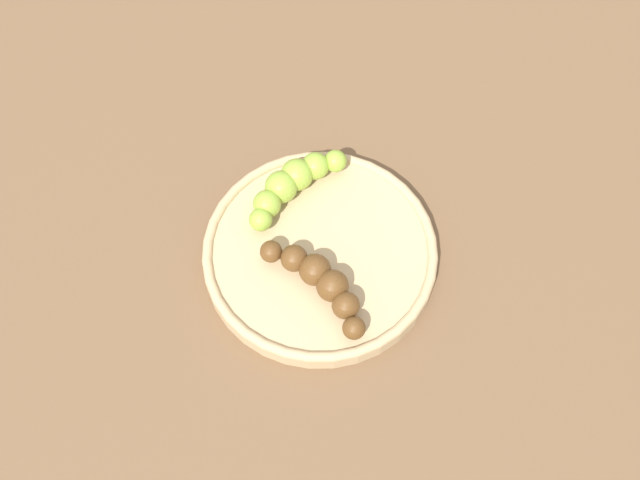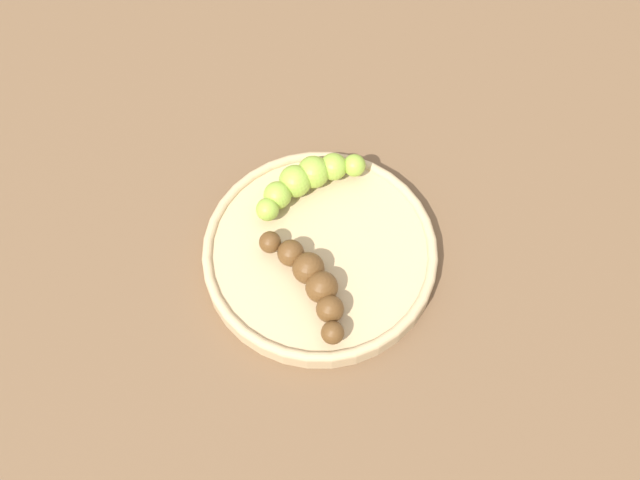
# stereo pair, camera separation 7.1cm
# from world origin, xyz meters

# --- Properties ---
(ground_plane) EXTENTS (2.40, 2.40, 0.00)m
(ground_plane) POSITION_xyz_m (0.00, 0.00, 0.00)
(ground_plane) COLOR brown
(fruit_bowl) EXTENTS (0.23, 0.23, 0.02)m
(fruit_bowl) POSITION_xyz_m (0.00, 0.00, 0.01)
(fruit_bowl) COLOR tan
(fruit_bowl) RESTS_ON ground_plane
(banana_overripe) EXTENTS (0.05, 0.13, 0.03)m
(banana_overripe) POSITION_xyz_m (0.03, 0.03, 0.03)
(banana_overripe) COLOR #593819
(banana_overripe) RESTS_ON fruit_bowl
(banana_green) EXTENTS (0.12, 0.05, 0.03)m
(banana_green) POSITION_xyz_m (-0.03, -0.06, 0.04)
(banana_green) COLOR #8CAD38
(banana_green) RESTS_ON fruit_bowl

